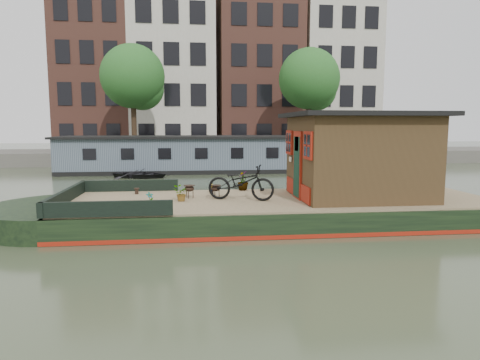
{
  "coord_description": "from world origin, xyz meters",
  "views": [
    {
      "loc": [
        -2.56,
        -11.75,
        2.69
      ],
      "look_at": [
        -1.16,
        0.5,
        1.13
      ],
      "focal_mm": 32.0,
      "sensor_mm": 36.0,
      "label": 1
    }
  ],
  "objects": [
    {
      "name": "bollard_port",
      "position": [
        -4.22,
        1.29,
        0.74
      ],
      "size": [
        0.16,
        0.16,
        0.18
      ],
      "primitive_type": "cylinder",
      "color": "black",
      "rests_on": "houseboat_deck"
    },
    {
      "name": "potted_plant_d",
      "position": [
        -0.93,
        1.7,
        0.96
      ],
      "size": [
        0.41,
        0.41,
        0.62
      ],
      "primitive_type": "imported",
      "rotation": [
        0.0,
        0.0,
        4.53
      ],
      "color": "maroon",
      "rests_on": "houseboat_deck"
    },
    {
      "name": "potted_plant_c",
      "position": [
        -2.86,
        -0.11,
        0.87
      ],
      "size": [
        0.44,
        0.4,
        0.43
      ],
      "primitive_type": "imported",
      "rotation": [
        0.0,
        0.0,
        3.32
      ],
      "color": "#9F622E",
      "rests_on": "houseboat_deck"
    },
    {
      "name": "houseboat_deck",
      "position": [
        0.0,
        0.0,
        0.62
      ],
      "size": [
        11.8,
        3.8,
        0.05
      ],
      "primitive_type": "cube",
      "color": "#9B8B60",
      "rests_on": "houseboat_hull"
    },
    {
      "name": "tree_left",
      "position": [
        -6.36,
        19.07,
        5.89
      ],
      "size": [
        4.4,
        4.4,
        7.4
      ],
      "color": "#332316",
      "rests_on": "quay"
    },
    {
      "name": "cabin",
      "position": [
        2.19,
        0.0,
        1.88
      ],
      "size": [
        4.0,
        3.5,
        2.42
      ],
      "color": "#342414",
      "rests_on": "houseboat_deck"
    },
    {
      "name": "far_houseboat",
      "position": [
        0.0,
        14.0,
        0.97
      ],
      "size": [
        20.4,
        4.4,
        2.11
      ],
      "color": "slate",
      "rests_on": "ground"
    },
    {
      "name": "quay",
      "position": [
        0.0,
        20.5,
        0.45
      ],
      "size": [
        60.0,
        6.0,
        0.9
      ],
      "primitive_type": "cube",
      "color": "#47443F",
      "rests_on": "ground"
    },
    {
      "name": "tree_right",
      "position": [
        6.14,
        19.07,
        5.89
      ],
      "size": [
        4.4,
        4.4,
        7.4
      ],
      "color": "#332316",
      "rests_on": "quay"
    },
    {
      "name": "houseboat_hull",
      "position": [
        -1.33,
        0.0,
        0.27
      ],
      "size": [
        14.01,
        4.02,
        0.6
      ],
      "color": "black",
      "rests_on": "ground"
    },
    {
      "name": "bicycle",
      "position": [
        -1.21,
        -0.11,
        1.14
      ],
      "size": [
        1.98,
        1.24,
        0.98
      ],
      "primitive_type": "imported",
      "rotation": [
        0.0,
        0.0,
        1.23
      ],
      "color": "black",
      "rests_on": "houseboat_deck"
    },
    {
      "name": "bow_bulwark",
      "position": [
        -5.07,
        0.0,
        0.82
      ],
      "size": [
        3.0,
        4.0,
        0.35
      ],
      "color": "black",
      "rests_on": "houseboat_deck"
    },
    {
      "name": "bollard_stbd",
      "position": [
        -5.6,
        -0.95,
        0.74
      ],
      "size": [
        0.15,
        0.15,
        0.17
      ],
      "primitive_type": "cylinder",
      "color": "black",
      "rests_on": "houseboat_deck"
    },
    {
      "name": "potted_plant_b",
      "position": [
        -1.97,
        1.12,
        0.8
      ],
      "size": [
        0.21,
        0.21,
        0.3
      ],
      "primitive_type": "imported",
      "rotation": [
        0.0,
        0.0,
        2.48
      ],
      "color": "brown",
      "rests_on": "houseboat_deck"
    },
    {
      "name": "potted_plant_a",
      "position": [
        -3.63,
        -0.84,
        0.84
      ],
      "size": [
        0.24,
        0.22,
        0.38
      ],
      "primitive_type": "imported",
      "rotation": [
        0.0,
        0.0,
        0.55
      ],
      "color": "#9E522D",
      "rests_on": "houseboat_deck"
    },
    {
      "name": "brazier_rear",
      "position": [
        -1.88,
        0.36,
        0.83
      ],
      "size": [
        0.41,
        0.41,
        0.36
      ],
      "primitive_type": null,
      "rotation": [
        0.0,
        0.0,
        0.26
      ],
      "color": "black",
      "rests_on": "houseboat_deck"
    },
    {
      "name": "ground",
      "position": [
        0.0,
        0.0,
        0.0
      ],
      "size": [
        120.0,
        120.0,
        0.0
      ],
      "primitive_type": "plane",
      "color": "#2A3320",
      "rests_on": "ground"
    },
    {
      "name": "dinghy",
      "position": [
        -5.23,
        11.07,
        0.3
      ],
      "size": [
        3.44,
        2.97,
        0.6
      ],
      "primitive_type": "imported",
      "rotation": [
        0.0,
        0.0,
        1.2
      ],
      "color": "black",
      "rests_on": "ground"
    },
    {
      "name": "brazier_front",
      "position": [
        -2.63,
        0.39,
        0.83
      ],
      "size": [
        0.38,
        0.38,
        0.37
      ],
      "primitive_type": null,
      "rotation": [
        0.0,
        0.0,
        -0.13
      ],
      "color": "black",
      "rests_on": "houseboat_deck"
    },
    {
      "name": "townhouse_row",
      "position": [
        0.15,
        27.5,
        7.9
      ],
      "size": [
        27.25,
        8.0,
        16.5
      ],
      "color": "brown",
      "rests_on": "ground"
    }
  ]
}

